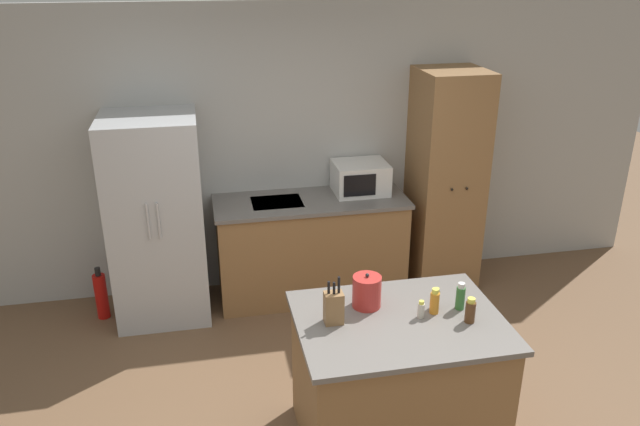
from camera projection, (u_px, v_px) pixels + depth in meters
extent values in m
cube|color=#B2B2AD|center=(283.00, 150.00, 5.65)|extent=(7.20, 0.06, 2.60)
cube|color=#B7BABC|center=(157.00, 219.00, 5.24)|extent=(0.77, 0.73, 1.77)
cylinder|color=silver|center=(148.00, 222.00, 4.84)|extent=(0.02, 0.02, 0.30)
cylinder|color=silver|center=(159.00, 221.00, 4.85)|extent=(0.02, 0.02, 0.30)
cube|color=olive|center=(311.00, 249.00, 5.70)|extent=(1.67, 0.63, 0.90)
cube|color=slate|center=(311.00, 201.00, 5.52)|extent=(1.71, 0.67, 0.03)
cube|color=#9EA0A3|center=(277.00, 202.00, 5.46)|extent=(0.44, 0.34, 0.01)
cube|color=olive|center=(445.00, 181.00, 5.72)|extent=(0.58, 0.62, 2.03)
sphere|color=black|center=(452.00, 190.00, 5.40)|extent=(0.02, 0.02, 0.02)
sphere|color=black|center=(467.00, 189.00, 5.43)|extent=(0.02, 0.02, 0.02)
cube|color=olive|center=(396.00, 383.00, 3.93)|extent=(1.19, 0.88, 0.88)
cube|color=slate|center=(400.00, 322.00, 3.76)|extent=(1.25, 0.94, 0.03)
cube|color=white|center=(360.00, 177.00, 5.63)|extent=(0.48, 0.40, 0.28)
cube|color=black|center=(360.00, 186.00, 5.44)|extent=(0.29, 0.01, 0.19)
cube|color=olive|center=(334.00, 308.00, 3.68)|extent=(0.11, 0.09, 0.20)
cylinder|color=black|center=(329.00, 288.00, 3.63)|extent=(0.02, 0.02, 0.08)
cylinder|color=black|center=(334.00, 288.00, 3.62)|extent=(0.02, 0.02, 0.08)
cylinder|color=black|center=(339.00, 285.00, 3.63)|extent=(0.02, 0.02, 0.11)
cylinder|color=#563319|center=(436.00, 299.00, 3.86)|extent=(0.04, 0.04, 0.11)
cylinder|color=#E5DB4C|center=(437.00, 290.00, 3.84)|extent=(0.03, 0.03, 0.02)
cylinder|color=#337033|center=(460.00, 298.00, 3.84)|extent=(0.06, 0.06, 0.15)
cylinder|color=silver|center=(462.00, 285.00, 3.80)|extent=(0.04, 0.04, 0.03)
cylinder|color=#563319|center=(470.00, 312.00, 3.70)|extent=(0.06, 0.06, 0.13)
cylinder|color=#E5DB4C|center=(471.00, 300.00, 3.67)|extent=(0.05, 0.05, 0.03)
cylinder|color=beige|center=(421.00, 311.00, 3.75)|extent=(0.04, 0.04, 0.09)
cylinder|color=#E5DB4C|center=(422.00, 302.00, 3.73)|extent=(0.03, 0.03, 0.02)
cylinder|color=orange|center=(434.00, 303.00, 3.79)|extent=(0.06, 0.06, 0.14)
cylinder|color=#E5DB4C|center=(435.00, 291.00, 3.76)|extent=(0.04, 0.04, 0.03)
cylinder|color=#B72D28|center=(367.00, 292.00, 3.85)|extent=(0.18, 0.18, 0.20)
sphere|color=#262628|center=(367.00, 275.00, 3.81)|extent=(0.02, 0.02, 0.02)
cylinder|color=red|center=(101.00, 296.00, 5.40)|extent=(0.11, 0.11, 0.41)
cylinder|color=black|center=(98.00, 272.00, 5.31)|extent=(0.05, 0.05, 0.07)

